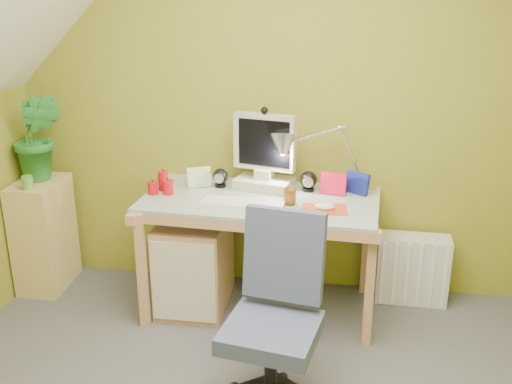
# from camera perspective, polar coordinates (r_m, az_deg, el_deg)

# --- Properties ---
(wall_back) EXTENTS (3.20, 0.01, 2.40)m
(wall_back) POSITION_cam_1_polar(r_m,az_deg,el_deg) (3.73, 1.33, 8.16)
(wall_back) COLOR olive
(wall_back) RESTS_ON floor
(desk) EXTENTS (1.41, 0.78, 0.73)m
(desk) POSITION_cam_1_polar(r_m,az_deg,el_deg) (3.65, 0.40, -5.95)
(desk) COLOR tan
(desk) RESTS_ON floor
(monitor) EXTENTS (0.41, 0.29, 0.50)m
(monitor) POSITION_cam_1_polar(r_m,az_deg,el_deg) (3.60, 0.82, 4.21)
(monitor) COLOR #B8B6A6
(monitor) RESTS_ON desk
(speaker_left) EXTENTS (0.10, 0.10, 0.11)m
(speaker_left) POSITION_cam_1_polar(r_m,az_deg,el_deg) (3.68, -3.41, 1.36)
(speaker_left) COLOR black
(speaker_left) RESTS_ON desk
(speaker_right) EXTENTS (0.13, 0.13, 0.12)m
(speaker_right) POSITION_cam_1_polar(r_m,az_deg,el_deg) (3.61, 5.01, 1.04)
(speaker_right) COLOR black
(speaker_right) RESTS_ON desk
(keyboard) EXTENTS (0.48, 0.18, 0.02)m
(keyboard) POSITION_cam_1_polar(r_m,az_deg,el_deg) (3.38, -1.25, -1.10)
(keyboard) COLOR white
(keyboard) RESTS_ON desk
(mousepad) EXTENTS (0.26, 0.19, 0.01)m
(mousepad) POSITION_cam_1_polar(r_m,az_deg,el_deg) (3.34, 6.55, -1.63)
(mousepad) COLOR #BC431D
(mousepad) RESTS_ON desk
(mouse) EXTENTS (0.11, 0.07, 0.04)m
(mouse) POSITION_cam_1_polar(r_m,az_deg,el_deg) (3.34, 6.56, -1.38)
(mouse) COLOR white
(mouse) RESTS_ON mousepad
(amber_tumbler) EXTENTS (0.08, 0.08, 0.09)m
(amber_tumbler) POSITION_cam_1_polar(r_m,az_deg,el_deg) (3.40, 3.24, -0.44)
(amber_tumbler) COLOR #945C15
(amber_tumbler) RESTS_ON desk
(candle_cluster) EXTENTS (0.17, 0.15, 0.12)m
(candle_cluster) POSITION_cam_1_polar(r_m,az_deg,el_deg) (3.62, -9.01, 0.87)
(candle_cluster) COLOR red
(candle_cluster) RESTS_ON desk
(photo_frame_red) EXTENTS (0.16, 0.05, 0.13)m
(photo_frame_red) POSITION_cam_1_polar(r_m,az_deg,el_deg) (3.57, 7.38, 0.78)
(photo_frame_red) COLOR red
(photo_frame_red) RESTS_ON desk
(photo_frame_blue) EXTENTS (0.14, 0.10, 0.13)m
(photo_frame_blue) POSITION_cam_1_polar(r_m,az_deg,el_deg) (3.61, 9.62, 0.87)
(photo_frame_blue) COLOR navy
(photo_frame_blue) RESTS_ON desk
(photo_frame_green) EXTENTS (0.14, 0.08, 0.12)m
(photo_frame_green) POSITION_cam_1_polar(r_m,az_deg,el_deg) (3.68, -5.46, 1.43)
(photo_frame_green) COLOR #AAD18F
(photo_frame_green) RESTS_ON desk
(desk_lamp) EXTENTS (0.60, 0.34, 0.60)m
(desk_lamp) POSITION_cam_1_polar(r_m,az_deg,el_deg) (3.56, 8.05, 4.66)
(desk_lamp) COLOR silver
(desk_lamp) RESTS_ON desk
(side_ledge) EXTENTS (0.27, 0.42, 0.73)m
(side_ledge) POSITION_cam_1_polar(r_m,az_deg,el_deg) (4.16, -19.52, -3.81)
(side_ledge) COLOR tan
(side_ledge) RESTS_ON floor
(potted_plant) EXTENTS (0.35, 0.30, 0.56)m
(potted_plant) POSITION_cam_1_polar(r_m,az_deg,el_deg) (4.00, -20.07, 4.98)
(potted_plant) COLOR #2A7E30
(potted_plant) RESTS_ON side_ledge
(green_cup) EXTENTS (0.07, 0.07, 0.09)m
(green_cup) POSITION_cam_1_polar(r_m,az_deg,el_deg) (3.89, -20.92, 0.83)
(green_cup) COLOR #69A545
(green_cup) RESTS_ON side_ledge
(task_chair) EXTENTS (0.55, 0.55, 0.86)m
(task_chair) POSITION_cam_1_polar(r_m,az_deg,el_deg) (2.80, 1.44, -13.14)
(task_chair) COLOR #404969
(task_chair) RESTS_ON floor
(radiator) EXTENTS (0.45, 0.19, 0.44)m
(radiator) POSITION_cam_1_polar(r_m,az_deg,el_deg) (3.92, 14.66, -7.10)
(radiator) COLOR silver
(radiator) RESTS_ON floor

